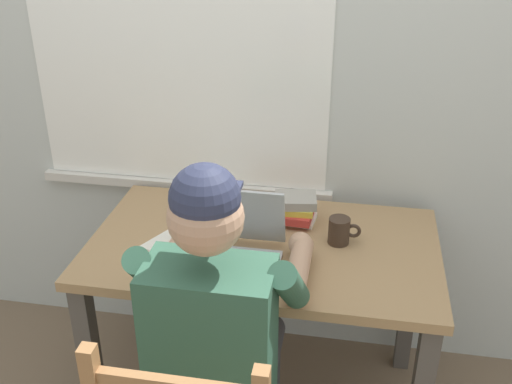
{
  "coord_description": "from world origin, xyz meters",
  "views": [
    {
      "loc": [
        0.29,
        -1.76,
        1.83
      ],
      "look_at": [
        -0.02,
        -0.05,
        0.95
      ],
      "focal_mm": 42.44,
      "sensor_mm": 36.0,
      "label": 1
    }
  ],
  "objects_px": {
    "desk": "(263,269)",
    "computer_mouse": "(297,274)",
    "laptop": "(231,246)",
    "coffee_mug_white": "(234,216)",
    "coffee_mug_dark": "(340,231)",
    "book_stack_main": "(294,209)",
    "seated_person": "(220,327)"
  },
  "relations": [
    {
      "from": "desk",
      "to": "computer_mouse",
      "type": "height_order",
      "value": "computer_mouse"
    },
    {
      "from": "laptop",
      "to": "coffee_mug_white",
      "type": "relative_size",
      "value": 2.81
    },
    {
      "from": "laptop",
      "to": "coffee_mug_dark",
      "type": "height_order",
      "value": "laptop"
    },
    {
      "from": "coffee_mug_white",
      "to": "book_stack_main",
      "type": "relative_size",
      "value": 0.66
    },
    {
      "from": "laptop",
      "to": "computer_mouse",
      "type": "height_order",
      "value": "laptop"
    },
    {
      "from": "desk",
      "to": "coffee_mug_white",
      "type": "bearing_deg",
      "value": 145.03
    },
    {
      "from": "desk",
      "to": "book_stack_main",
      "type": "relative_size",
      "value": 6.7
    },
    {
      "from": "desk",
      "to": "laptop",
      "type": "distance_m",
      "value": 0.22
    },
    {
      "from": "computer_mouse",
      "to": "laptop",
      "type": "bearing_deg",
      "value": 163.32
    },
    {
      "from": "laptop",
      "to": "coffee_mug_white",
      "type": "height_order",
      "value": "laptop"
    },
    {
      "from": "desk",
      "to": "seated_person",
      "type": "xyz_separation_m",
      "value": [
        -0.06,
        -0.42,
        0.07
      ]
    },
    {
      "from": "seated_person",
      "to": "book_stack_main",
      "type": "relative_size",
      "value": 7.01
    },
    {
      "from": "desk",
      "to": "coffee_mug_dark",
      "type": "distance_m",
      "value": 0.31
    },
    {
      "from": "seated_person",
      "to": "coffee_mug_white",
      "type": "height_order",
      "value": "seated_person"
    },
    {
      "from": "desk",
      "to": "laptop",
      "type": "bearing_deg",
      "value": -125.62
    },
    {
      "from": "coffee_mug_dark",
      "to": "book_stack_main",
      "type": "height_order",
      "value": "book_stack_main"
    },
    {
      "from": "seated_person",
      "to": "laptop",
      "type": "xyz_separation_m",
      "value": [
        -0.03,
        0.3,
        0.09
      ]
    },
    {
      "from": "laptop",
      "to": "book_stack_main",
      "type": "distance_m",
      "value": 0.33
    },
    {
      "from": "coffee_mug_white",
      "to": "computer_mouse",
      "type": "bearing_deg",
      "value": -46.58
    },
    {
      "from": "computer_mouse",
      "to": "coffee_mug_white",
      "type": "distance_m",
      "value": 0.38
    },
    {
      "from": "seated_person",
      "to": "desk",
      "type": "bearing_deg",
      "value": 82.48
    },
    {
      "from": "seated_person",
      "to": "book_stack_main",
      "type": "distance_m",
      "value": 0.61
    },
    {
      "from": "seated_person",
      "to": "coffee_mug_white",
      "type": "xyz_separation_m",
      "value": [
        -0.07,
        0.51,
        0.08
      ]
    },
    {
      "from": "seated_person",
      "to": "computer_mouse",
      "type": "xyz_separation_m",
      "value": [
        0.19,
        0.23,
        0.05
      ]
    },
    {
      "from": "laptop",
      "to": "desk",
      "type": "bearing_deg",
      "value": 54.38
    },
    {
      "from": "desk",
      "to": "laptop",
      "type": "xyz_separation_m",
      "value": [
        -0.09,
        -0.12,
        0.16
      ]
    },
    {
      "from": "seated_person",
      "to": "computer_mouse",
      "type": "distance_m",
      "value": 0.31
    },
    {
      "from": "desk",
      "to": "book_stack_main",
      "type": "height_order",
      "value": "book_stack_main"
    },
    {
      "from": "coffee_mug_white",
      "to": "coffee_mug_dark",
      "type": "height_order",
      "value": "coffee_mug_dark"
    },
    {
      "from": "computer_mouse",
      "to": "book_stack_main",
      "type": "bearing_deg",
      "value": 98.83
    },
    {
      "from": "coffee_mug_dark",
      "to": "book_stack_main",
      "type": "relative_size",
      "value": 0.62
    },
    {
      "from": "laptop",
      "to": "book_stack_main",
      "type": "xyz_separation_m",
      "value": [
        0.17,
        0.29,
        -0.0
      ]
    }
  ]
}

